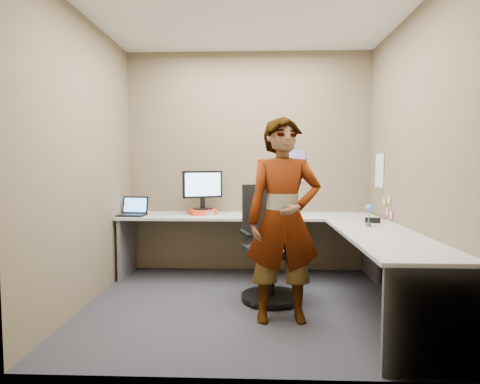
{
  "coord_description": "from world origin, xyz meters",
  "views": [
    {
      "loc": [
        0.09,
        -3.69,
        1.33
      ],
      "look_at": [
        -0.06,
        0.25,
        1.05
      ],
      "focal_mm": 30.0,
      "sensor_mm": 36.0,
      "label": 1
    }
  ],
  "objects_px": {
    "monitor": "(203,187)",
    "office_chair": "(269,253)",
    "desk": "(289,236)",
    "person": "(283,220)"
  },
  "relations": [
    {
      "from": "monitor",
      "to": "office_chair",
      "type": "bearing_deg",
      "value": -72.02
    },
    {
      "from": "monitor",
      "to": "office_chair",
      "type": "height_order",
      "value": "monitor"
    },
    {
      "from": "desk",
      "to": "person",
      "type": "distance_m",
      "value": 0.79
    },
    {
      "from": "desk",
      "to": "monitor",
      "type": "xyz_separation_m",
      "value": [
        -0.97,
        0.62,
        0.47
      ]
    },
    {
      "from": "desk",
      "to": "monitor",
      "type": "bearing_deg",
      "value": 147.31
    },
    {
      "from": "desk",
      "to": "office_chair",
      "type": "xyz_separation_m",
      "value": [
        -0.21,
        -0.2,
        -0.14
      ]
    },
    {
      "from": "office_chair",
      "to": "monitor",
      "type": "bearing_deg",
      "value": 116.85
    },
    {
      "from": "desk",
      "to": "monitor",
      "type": "height_order",
      "value": "monitor"
    },
    {
      "from": "office_chair",
      "to": "person",
      "type": "xyz_separation_m",
      "value": [
        0.1,
        -0.54,
        0.41
      ]
    },
    {
      "from": "monitor",
      "to": "office_chair",
      "type": "distance_m",
      "value": 1.27
    }
  ]
}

